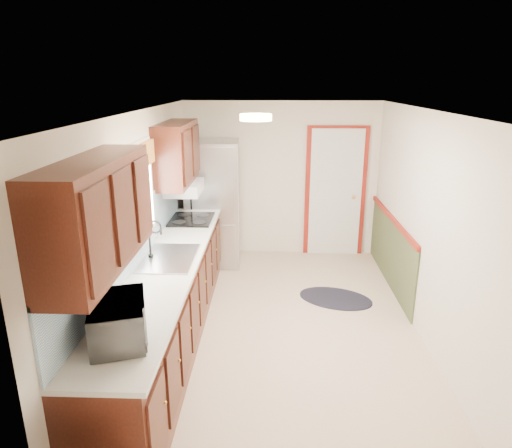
{
  "coord_description": "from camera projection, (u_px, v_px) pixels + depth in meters",
  "views": [
    {
      "loc": [
        -0.15,
        -4.52,
        2.69
      ],
      "look_at": [
        -0.32,
        0.34,
        1.15
      ],
      "focal_mm": 32.0,
      "sensor_mm": 36.0,
      "label": 1
    }
  ],
  "objects": [
    {
      "name": "room_shell",
      "position": [
        285.0,
        230.0,
        4.75
      ],
      "size": [
        3.2,
        5.2,
        2.52
      ],
      "color": "beige",
      "rests_on": "ground"
    },
    {
      "name": "kitchen_run",
      "position": [
        164.0,
        274.0,
        4.63
      ],
      "size": [
        0.63,
        4.0,
        2.2
      ],
      "color": "#3B160D",
      "rests_on": "ground"
    },
    {
      "name": "back_wall_trim",
      "position": [
        346.0,
        204.0,
        6.92
      ],
      "size": [
        1.12,
        2.3,
        2.08
      ],
      "color": "maroon",
      "rests_on": "ground"
    },
    {
      "name": "ceiling_fixture",
      "position": [
        256.0,
        117.0,
        4.22
      ],
      "size": [
        0.3,
        0.3,
        0.06
      ],
      "primitive_type": "cylinder",
      "color": "#FFD88C",
      "rests_on": "room_shell"
    },
    {
      "name": "microwave",
      "position": [
        118.0,
        317.0,
        3.15
      ],
      "size": [
        0.45,
        0.61,
        0.37
      ],
      "primitive_type": "imported",
      "rotation": [
        0.0,
        0.0,
        1.87
      ],
      "color": "white",
      "rests_on": "kitchen_run"
    },
    {
      "name": "refrigerator",
      "position": [
        213.0,
        203.0,
        6.82
      ],
      "size": [
        0.8,
        0.79,
        1.86
      ],
      "rotation": [
        0.0,
        0.0,
        0.04
      ],
      "color": "#B7B7BC",
      "rests_on": "ground"
    },
    {
      "name": "rug",
      "position": [
        335.0,
        298.0,
        5.87
      ],
      "size": [
        1.1,
        0.9,
        0.01
      ],
      "primitive_type": "ellipsoid",
      "rotation": [
        0.0,
        0.0,
        -0.37
      ],
      "color": "black",
      "rests_on": "ground"
    },
    {
      "name": "cooktop",
      "position": [
        192.0,
        219.0,
        5.96
      ],
      "size": [
        0.54,
        0.65,
        0.02
      ],
      "primitive_type": "cube",
      "color": "black",
      "rests_on": "kitchen_run"
    }
  ]
}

